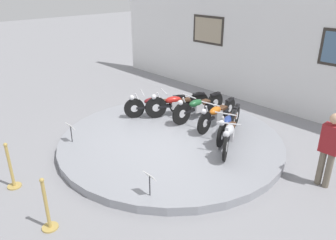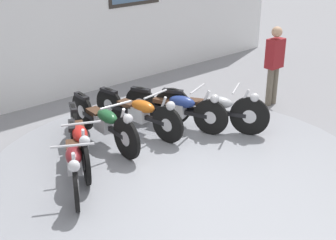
# 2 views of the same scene
# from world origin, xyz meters

# --- Properties ---
(ground_plane) EXTENTS (60.00, 60.00, 0.00)m
(ground_plane) POSITION_xyz_m (0.00, 0.00, 0.00)
(ground_plane) COLOR gray
(display_platform) EXTENTS (5.71, 5.71, 0.19)m
(display_platform) POSITION_xyz_m (0.00, 0.00, 0.10)
(display_platform) COLOR gray
(display_platform) RESTS_ON ground_plane
(back_wall) EXTENTS (14.00, 0.22, 4.09)m
(back_wall) POSITION_xyz_m (0.00, 4.24, 2.05)
(back_wall) COLOR white
(back_wall) RESTS_ON ground_plane
(motorcycle_maroon) EXTENTS (1.00, 1.73, 0.78)m
(motorcycle_maroon) POSITION_xyz_m (-1.35, 0.65, 0.56)
(motorcycle_maroon) COLOR black
(motorcycle_maroon) RESTS_ON display_platform
(motorcycle_red) EXTENTS (0.87, 1.84, 0.80)m
(motorcycle_red) POSITION_xyz_m (-0.97, 1.14, 0.58)
(motorcycle_red) COLOR black
(motorcycle_red) RESTS_ON display_platform
(motorcycle_green) EXTENTS (0.54, 2.01, 0.80)m
(motorcycle_green) POSITION_xyz_m (-0.35, 1.41, 0.59)
(motorcycle_green) COLOR black
(motorcycle_green) RESTS_ON display_platform
(motorcycle_orange) EXTENTS (0.54, 1.96, 0.79)m
(motorcycle_orange) POSITION_xyz_m (0.35, 1.41, 0.57)
(motorcycle_orange) COLOR black
(motorcycle_orange) RESTS_ON display_platform
(motorcycle_blue) EXTENTS (0.79, 1.85, 0.78)m
(motorcycle_blue) POSITION_xyz_m (0.96, 1.13, 0.57)
(motorcycle_blue) COLOR black
(motorcycle_blue) RESTS_ON display_platform
(motorcycle_silver) EXTENTS (1.05, 1.78, 0.81)m
(motorcycle_silver) POSITION_xyz_m (1.35, 0.65, 0.59)
(motorcycle_silver) COLOR black
(motorcycle_silver) RESTS_ON display_platform
(info_placard_front_left) EXTENTS (0.26, 0.11, 0.51)m
(info_placard_front_left) POSITION_xyz_m (-1.51, -2.00, 0.56)
(info_placard_front_left) COLOR #333338
(info_placard_front_left) RESTS_ON display_platform
(info_placard_front_centre) EXTENTS (0.26, 0.11, 0.51)m
(info_placard_front_centre) POSITION_xyz_m (1.51, -2.00, 0.56)
(info_placard_front_centre) COLOR #333338
(info_placard_front_centre) RESTS_ON display_platform
(visitor_standing) EXTENTS (0.36, 0.22, 1.62)m
(visitor_standing) POSITION_xyz_m (3.50, 1.02, 0.91)
(visitor_standing) COLOR #6B6051
(visitor_standing) RESTS_ON ground_plane
(stanchion_post_left_of_entry) EXTENTS (0.28, 0.28, 1.02)m
(stanchion_post_left_of_entry) POSITION_xyz_m (-0.84, -3.70, 0.34)
(stanchion_post_left_of_entry) COLOR tan
(stanchion_post_left_of_entry) RESTS_ON ground_plane
(stanchion_post_right_of_entry) EXTENTS (0.28, 0.28, 1.02)m
(stanchion_post_right_of_entry) POSITION_xyz_m (0.84, -3.70, 0.34)
(stanchion_post_right_of_entry) COLOR tan
(stanchion_post_right_of_entry) RESTS_ON ground_plane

